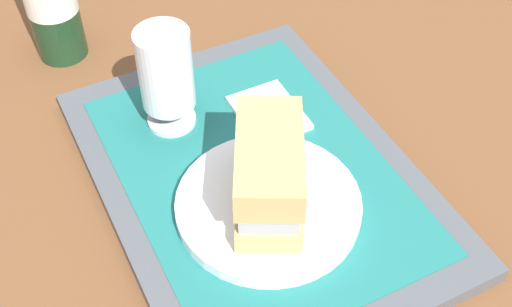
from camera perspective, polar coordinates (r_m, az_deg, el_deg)
ground_plane at (r=0.73m, az=0.00°, el=-2.67°), size 3.00×3.00×0.00m
tray at (r=0.73m, az=0.00°, el=-2.15°), size 0.44×0.32×0.02m
placemat at (r=0.72m, az=0.00°, el=-1.60°), size 0.38×0.27×0.00m
plate at (r=0.68m, az=1.07°, el=-4.46°), size 0.19×0.19×0.01m
sandwich at (r=0.64m, az=1.13°, el=-1.44°), size 0.14×0.12×0.08m
beer_glass at (r=0.73m, az=-7.72°, el=6.77°), size 0.06×0.06×0.12m
napkin_folded at (r=0.78m, az=1.09°, el=3.52°), size 0.09×0.07×0.01m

